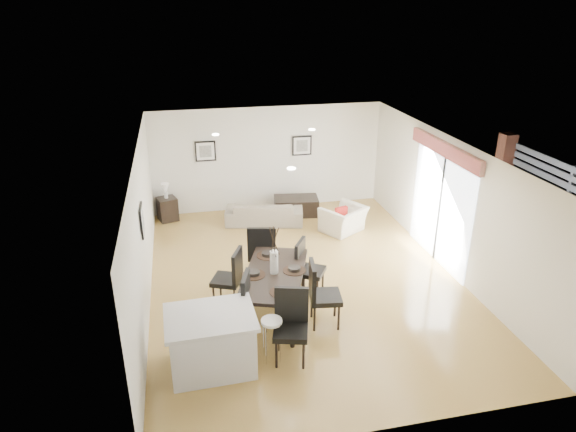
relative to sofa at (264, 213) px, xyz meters
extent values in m
plane|color=tan|center=(0.30, -2.95, -0.28)|extent=(8.00, 8.00, 0.00)
cube|color=white|center=(0.30, 1.05, 1.07)|extent=(6.00, 0.04, 2.70)
cube|color=white|center=(0.30, -6.95, 1.07)|extent=(6.00, 0.04, 2.70)
cube|color=white|center=(-2.70, -2.95, 1.07)|extent=(0.04, 8.00, 2.70)
cube|color=white|center=(3.30, -2.95, 1.07)|extent=(0.04, 8.00, 2.70)
cube|color=white|center=(0.30, -2.95, 2.42)|extent=(6.00, 8.00, 0.02)
imported|color=gray|center=(0.00, 0.00, 0.00)|extent=(2.02, 1.14, 0.56)
imported|color=#EFE8CE|center=(1.77, -0.90, 0.03)|extent=(1.26, 1.22, 0.62)
imported|color=#2F4E21|center=(5.87, -1.76, 0.06)|extent=(0.48, 0.48, 0.67)
cube|color=black|center=(-0.51, -3.99, 0.51)|extent=(1.58, 2.18, 0.07)
cylinder|color=black|center=(-1.22, -4.72, 0.10)|extent=(0.08, 0.08, 0.75)
cylinder|color=black|center=(-0.61, -2.99, 0.10)|extent=(0.08, 0.08, 0.75)
cylinder|color=black|center=(-0.41, -5.00, 0.10)|extent=(0.08, 0.08, 0.75)
cylinder|color=black|center=(0.19, -3.27, 0.10)|extent=(0.08, 0.08, 0.75)
cube|color=black|center=(-1.30, -4.49, 0.24)|extent=(0.65, 0.65, 0.09)
cube|color=black|center=(-1.08, -4.55, 0.57)|extent=(0.22, 0.51, 0.62)
cylinder|color=black|center=(-1.43, -4.23, -0.04)|extent=(0.04, 0.04, 0.47)
cylinder|color=black|center=(-1.04, -4.35, -0.04)|extent=(0.04, 0.04, 0.47)
cylinder|color=black|center=(-1.55, -4.62, -0.04)|extent=(0.04, 0.04, 0.47)
cylinder|color=black|center=(-1.17, -4.74, -0.04)|extent=(0.04, 0.04, 0.47)
cube|color=black|center=(-1.30, -3.50, 0.22)|extent=(0.65, 0.65, 0.09)
cube|color=black|center=(-1.10, -3.59, 0.53)|extent=(0.25, 0.48, 0.59)
cylinder|color=black|center=(-1.40, -3.25, -0.05)|extent=(0.04, 0.04, 0.45)
cylinder|color=black|center=(-1.04, -3.40, -0.05)|extent=(0.04, 0.04, 0.45)
cylinder|color=black|center=(-1.55, -3.60, -0.05)|extent=(0.04, 0.04, 0.45)
cylinder|color=black|center=(-1.20, -3.76, -0.05)|extent=(0.04, 0.04, 0.45)
cube|color=black|center=(0.28, -4.49, 0.25)|extent=(0.59, 0.59, 0.09)
cube|color=black|center=(0.05, -4.45, 0.58)|extent=(0.14, 0.53, 0.63)
cylinder|color=black|center=(0.45, -4.72, -0.04)|extent=(0.04, 0.04, 0.48)
cylinder|color=black|center=(0.04, -4.66, -0.04)|extent=(0.04, 0.04, 0.48)
cylinder|color=black|center=(0.51, -4.31, -0.04)|extent=(0.04, 0.04, 0.48)
cylinder|color=black|center=(0.10, -4.25, -0.04)|extent=(0.04, 0.04, 0.48)
cube|color=black|center=(0.28, -3.50, 0.21)|extent=(0.67, 0.67, 0.08)
cube|color=black|center=(0.09, -3.39, 0.51)|extent=(0.31, 0.45, 0.58)
cylinder|color=black|center=(0.34, -3.76, -0.06)|extent=(0.04, 0.04, 0.44)
cylinder|color=black|center=(0.01, -3.57, -0.06)|extent=(0.04, 0.04, 0.44)
cylinder|color=black|center=(0.54, -3.44, -0.06)|extent=(0.04, 0.04, 0.44)
cylinder|color=black|center=(0.21, -3.24, -0.06)|extent=(0.04, 0.04, 0.44)
cube|color=black|center=(-0.51, -5.31, 0.24)|extent=(0.64, 0.64, 0.09)
cube|color=black|center=(-0.45, -5.09, 0.57)|extent=(0.52, 0.21, 0.62)
cylinder|color=black|center=(-0.76, -5.45, -0.04)|extent=(0.04, 0.04, 0.48)
cylinder|color=black|center=(-0.65, -5.06, -0.04)|extent=(0.04, 0.04, 0.48)
cylinder|color=black|center=(-0.37, -5.56, -0.04)|extent=(0.04, 0.04, 0.48)
cylinder|color=black|center=(-0.26, -5.16, -0.04)|extent=(0.04, 0.04, 0.48)
cube|color=black|center=(-0.51, -2.68, 0.26)|extent=(0.62, 0.62, 0.09)
cube|color=black|center=(-0.55, -2.91, 0.60)|extent=(0.54, 0.16, 0.64)
cylinder|color=black|center=(-0.27, -2.51, -0.03)|extent=(0.04, 0.04, 0.49)
cylinder|color=black|center=(-0.34, -2.93, -0.03)|extent=(0.04, 0.04, 0.49)
cylinder|color=black|center=(-0.68, -2.44, -0.03)|extent=(0.04, 0.04, 0.49)
cylinder|color=black|center=(-0.75, -2.85, -0.03)|extent=(0.04, 0.04, 0.49)
cylinder|color=white|center=(-0.51, -3.99, 0.75)|extent=(0.14, 0.14, 0.42)
cylinder|color=#311F15|center=(-0.15, -3.99, 0.55)|extent=(0.41, 0.41, 0.01)
cylinder|color=black|center=(-0.15, -3.99, 0.58)|extent=(0.21, 0.21, 0.06)
cylinder|color=#311F15|center=(-0.51, -3.34, 0.55)|extent=(0.41, 0.41, 0.01)
cylinder|color=black|center=(-0.51, -3.34, 0.58)|extent=(0.21, 0.21, 0.06)
cylinder|color=#311F15|center=(-0.87, -3.99, 0.55)|extent=(0.41, 0.41, 0.01)
cylinder|color=black|center=(-0.87, -3.99, 0.58)|extent=(0.21, 0.21, 0.06)
cylinder|color=#311F15|center=(-0.51, -4.65, 0.55)|extent=(0.41, 0.41, 0.01)
cylinder|color=black|center=(-0.51, -4.65, 0.58)|extent=(0.21, 0.21, 0.06)
cube|color=black|center=(0.91, 0.39, -0.05)|extent=(1.20, 0.82, 0.45)
cube|color=black|center=(-2.35, 0.71, 0.02)|extent=(0.56, 0.56, 0.59)
cylinder|color=white|center=(-2.35, 0.71, 0.40)|extent=(0.09, 0.09, 0.16)
cone|color=beige|center=(-2.35, 0.71, 0.59)|extent=(0.20, 0.20, 0.22)
cube|color=#A21A15|center=(1.68, -0.99, 0.23)|extent=(0.32, 0.19, 0.31)
cube|color=silver|center=(-1.70, -5.23, 0.15)|extent=(1.24, 0.95, 0.86)
cube|color=silver|center=(-1.70, -5.23, 0.62)|extent=(1.35, 1.05, 0.06)
cylinder|color=white|center=(-0.79, -5.23, 0.41)|extent=(0.33, 0.33, 0.05)
cylinder|color=silver|center=(-0.68, -5.12, 0.07)|extent=(0.02, 0.02, 0.69)
cylinder|color=silver|center=(-0.90, -5.12, 0.07)|extent=(0.02, 0.02, 0.69)
cylinder|color=silver|center=(-0.90, -5.33, 0.07)|extent=(0.02, 0.02, 0.69)
cylinder|color=silver|center=(-0.68, -5.33, 0.07)|extent=(0.02, 0.02, 0.69)
cube|color=black|center=(-1.30, 1.02, 1.37)|extent=(0.52, 0.03, 0.52)
cube|color=white|center=(-1.30, 1.02, 1.37)|extent=(0.44, 0.04, 0.44)
cube|color=#5A5A55|center=(-1.30, 1.02, 1.37)|extent=(0.30, 0.04, 0.30)
cube|color=black|center=(1.20, 1.02, 1.37)|extent=(0.52, 0.03, 0.52)
cube|color=white|center=(1.20, 1.02, 1.37)|extent=(0.44, 0.04, 0.44)
cube|color=#5A5A55|center=(1.20, 1.02, 1.37)|extent=(0.30, 0.04, 0.30)
cube|color=black|center=(-2.67, -3.15, 1.37)|extent=(0.03, 0.52, 0.52)
cube|color=white|center=(-2.67, -3.15, 1.37)|extent=(0.04, 0.44, 0.44)
cube|color=#5A5A55|center=(-2.67, -3.15, 1.37)|extent=(0.04, 0.30, 0.30)
cube|color=white|center=(3.28, -2.65, 0.85)|extent=(0.02, 2.40, 2.25)
cube|color=black|center=(3.26, -2.65, 0.85)|extent=(0.03, 0.05, 2.25)
cube|color=black|center=(3.26, -2.65, 1.99)|extent=(0.03, 2.50, 0.05)
cube|color=maroon|center=(3.22, -2.65, 2.15)|extent=(0.10, 2.70, 0.28)
plane|color=gray|center=(5.30, -2.65, -0.28)|extent=(6.00, 6.00, 0.00)
cube|color=#303032|center=(6.50, -2.65, 0.62)|extent=(0.08, 5.50, 1.80)
cube|color=brown|center=(6.35, -0.25, 0.72)|extent=(0.35, 0.35, 2.00)
camera|label=1|loc=(-1.94, -11.64, 4.91)|focal=32.00mm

